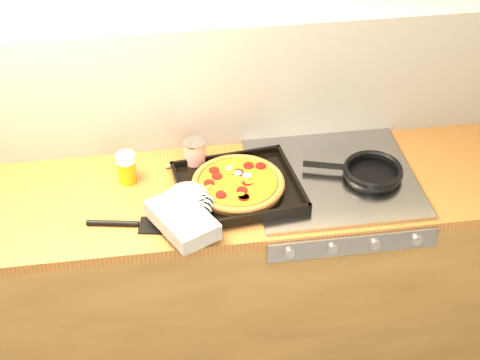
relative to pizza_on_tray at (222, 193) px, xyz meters
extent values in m
plane|color=beige|center=(-0.03, 0.38, 0.30)|extent=(3.20, 0.00, 3.20)
cube|color=white|center=(-0.03, 0.37, 0.20)|extent=(3.20, 0.02, 0.50)
cube|color=olive|center=(-0.03, 0.08, -0.52)|extent=(3.20, 0.60, 0.86)
cube|color=brown|center=(-0.03, 0.08, -0.07)|extent=(3.20, 0.60, 0.04)
cube|color=#9A9B9F|center=(0.42, -0.22, -0.10)|extent=(0.60, 0.03, 0.08)
cylinder|color=#A5A5AA|center=(0.20, -0.24, -0.10)|extent=(0.04, 0.02, 0.04)
cylinder|color=#A5A5AA|center=(0.35, -0.24, -0.10)|extent=(0.04, 0.02, 0.04)
cylinder|color=#A5A5AA|center=(0.50, -0.24, -0.10)|extent=(0.04, 0.02, 0.04)
cylinder|color=#A5A5AA|center=(0.65, -0.24, -0.10)|extent=(0.04, 0.02, 0.04)
cube|color=#9A9B9F|center=(0.42, 0.08, -0.04)|extent=(0.60, 0.56, 0.02)
cube|color=black|center=(0.06, 0.04, -0.02)|extent=(0.47, 0.42, 0.01)
cube|color=black|center=(0.04, 0.22, -0.01)|extent=(0.43, 0.06, 0.02)
cube|color=black|center=(0.08, -0.14, -0.01)|extent=(0.43, 0.06, 0.02)
cube|color=black|center=(0.27, 0.07, -0.01)|extent=(0.06, 0.37, 0.02)
cube|color=black|center=(-0.14, 0.02, -0.01)|extent=(0.06, 0.37, 0.02)
cylinder|color=#995D2C|center=(0.06, 0.04, -0.01)|extent=(0.36, 0.36, 0.02)
torus|color=#995D2C|center=(0.06, 0.04, 0.00)|extent=(0.37, 0.37, 0.03)
cylinder|color=orange|center=(0.06, 0.04, 0.01)|extent=(0.31, 0.31, 0.01)
cylinder|color=maroon|center=(0.09, 0.03, 0.01)|extent=(0.04, 0.04, 0.01)
cylinder|color=maroon|center=(-0.02, 0.12, 0.01)|extent=(0.04, 0.04, 0.01)
cylinder|color=maroon|center=(0.07, -0.05, 0.01)|extent=(0.04, 0.04, 0.01)
cylinder|color=maroon|center=(-0.04, 0.04, 0.01)|extent=(0.04, 0.04, 0.01)
cylinder|color=maroon|center=(0.11, 0.13, 0.01)|extent=(0.04, 0.04, 0.01)
cylinder|color=maroon|center=(0.07, 0.09, 0.01)|extent=(0.04, 0.04, 0.01)
cylinder|color=maroon|center=(-0.01, -0.03, 0.01)|extent=(0.04, 0.04, 0.01)
cylinder|color=maroon|center=(0.16, 0.12, 0.01)|extent=(0.04, 0.04, 0.01)
cylinder|color=maroon|center=(0.07, -0.05, 0.01)|extent=(0.04, 0.04, 0.01)
cylinder|color=maroon|center=(0.07, -0.01, 0.01)|extent=(0.04, 0.04, 0.01)
cylinder|color=maroon|center=(-0.01, 0.08, 0.01)|extent=(0.04, 0.04, 0.01)
ellipsoid|color=#C67112|center=(-0.02, 0.02, 0.01)|extent=(0.04, 0.03, 0.01)
ellipsoid|color=#C67112|center=(-0.04, 0.02, 0.01)|extent=(0.04, 0.03, 0.01)
ellipsoid|color=#C67112|center=(0.05, 0.09, 0.01)|extent=(0.04, 0.03, 0.01)
ellipsoid|color=#C67112|center=(0.04, 0.13, 0.01)|extent=(0.04, 0.03, 0.01)
ellipsoid|color=#C67112|center=(0.06, -0.04, 0.01)|extent=(0.04, 0.03, 0.01)
ellipsoid|color=#C67112|center=(0.10, 0.03, 0.01)|extent=(0.04, 0.03, 0.01)
ellipsoid|color=#C67112|center=(0.09, 0.04, 0.01)|extent=(0.04, 0.03, 0.01)
ellipsoid|color=#C67112|center=(-0.01, 0.01, 0.01)|extent=(0.04, 0.03, 0.01)
ellipsoid|color=#C67112|center=(0.06, 0.12, 0.01)|extent=(0.04, 0.03, 0.01)
ellipsoid|color=silver|center=(0.04, 0.13, 0.01)|extent=(0.04, 0.04, 0.01)
ellipsoid|color=silver|center=(0.07, 0.09, 0.01)|extent=(0.04, 0.04, 0.01)
ellipsoid|color=silver|center=(0.10, 0.07, 0.01)|extent=(0.04, 0.04, 0.01)
cube|color=black|center=(-0.15, -0.14, 0.01)|extent=(0.25, 0.30, 0.06)
ellipsoid|color=black|center=(-0.12, -0.02, 0.01)|extent=(0.17, 0.17, 0.06)
cylinder|color=black|center=(-0.08, -0.10, 0.01)|extent=(0.09, 0.12, 0.06)
cylinder|color=black|center=(0.57, 0.05, -0.03)|extent=(0.26, 0.26, 0.01)
torus|color=black|center=(0.57, 0.05, -0.01)|extent=(0.28, 0.28, 0.02)
cube|color=black|center=(0.40, 0.11, 0.00)|extent=(0.16, 0.07, 0.01)
cylinder|color=maroon|center=(-0.07, 0.23, 0.01)|extent=(0.09, 0.09, 0.11)
cylinder|color=#B2B2B7|center=(-0.07, 0.23, 0.07)|extent=(0.09, 0.09, 0.01)
cylinder|color=#B2B2B7|center=(-0.07, 0.23, -0.04)|extent=(0.09, 0.09, 0.01)
cylinder|color=orange|center=(-0.33, 0.18, 0.00)|extent=(0.08, 0.08, 0.09)
cylinder|color=silver|center=(-0.33, 0.18, 0.06)|extent=(0.08, 0.08, 0.03)
cylinder|color=#A78746|center=(-0.06, 0.24, -0.04)|extent=(0.26, 0.02, 0.02)
ellipsoid|color=#A78746|center=(0.08, 0.24, -0.04)|extent=(0.06, 0.04, 0.02)
cube|color=black|center=(-0.25, -0.09, -0.04)|extent=(0.11, 0.10, 0.01)
cylinder|color=black|center=(-0.39, -0.07, -0.04)|extent=(0.18, 0.05, 0.02)
camera|label=1|loc=(-0.24, -2.01, 1.62)|focal=55.00mm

